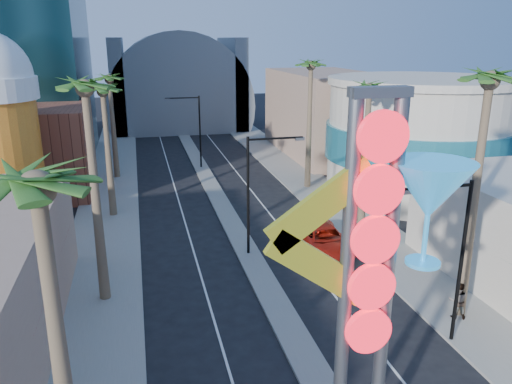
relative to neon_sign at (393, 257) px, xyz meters
The scene contains 20 objects.
sidewalk_west 34.43m from the neon_sign, 107.85° to the left, with size 5.00×100.00×0.15m, color gray.
sidewalk_east 33.97m from the neon_sign, 74.84° to the left, with size 5.00×100.00×0.15m, color gray.
median 35.79m from the neon_sign, 91.33° to the left, with size 1.60×84.00×0.15m, color gray.
brick_filler_west 39.01m from the neon_sign, 115.64° to the left, with size 10.00×10.00×8.00m, color brown.
filler_east 47.58m from the neon_sign, 71.37° to the left, with size 10.00×20.00×10.00m, color #A27E68.
turquoise_building 32.10m from the neon_sign, 57.56° to the left, with size 16.60×16.60×10.60m.
canopy 69.11m from the neon_sign, 90.68° to the left, with size 22.00×16.00×22.00m.
neon_sign is the anchor object (origin of this frame).
streetlight_0 17.21m from the neon_sign, 90.90° to the left, with size 3.79×0.25×8.00m.
streetlight_1 41.13m from the neon_sign, 91.90° to the left, with size 3.79×0.25×8.00m.
streetlight_2 8.15m from the neon_sign, 40.46° to the left, with size 3.45×0.25×8.00m.
palm_0 10.21m from the neon_sign, behind, with size 2.40×2.40×11.70m.
palm_1 16.70m from the neon_sign, 126.98° to the left, with size 2.40×2.40×12.70m.
palm_2 28.85m from the neon_sign, 109.95° to the left, with size 2.40×2.40×11.20m.
palm_3 40.31m from the neon_sign, 104.11° to the left, with size 2.40×2.40×11.20m.
palm_5 11.50m from the neon_sign, 40.70° to the left, with size 2.40×2.40×13.20m.
palm_6 20.89m from the neon_sign, 66.74° to the left, with size 2.40×2.40×11.70m.
palm_7 32.29m from the neon_sign, 75.23° to the left, with size 2.40×2.40×12.70m.
red_pickup 18.21m from the neon_sign, 75.45° to the left, with size 2.85×6.19×1.72m, color #B41C0D.
pedestrian_b 11.98m from the neon_sign, 40.73° to the left, with size 0.93×0.72×1.91m, color gray.
Camera 1 is at (-6.66, -9.87, 13.81)m, focal length 35.00 mm.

